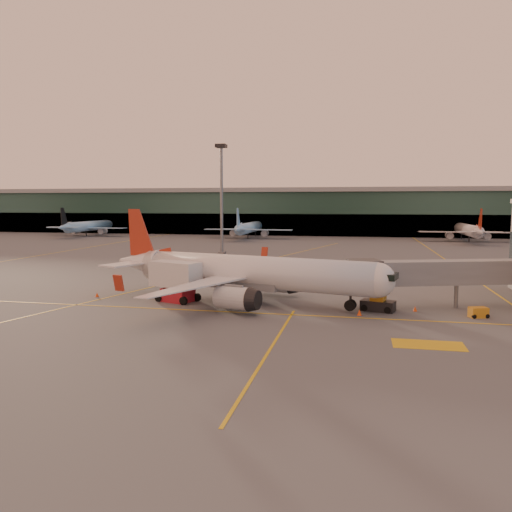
% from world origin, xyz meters
% --- Properties ---
extents(ground, '(600.00, 600.00, 0.00)m').
position_xyz_m(ground, '(0.00, 0.00, 0.00)').
color(ground, '#4C4F54').
rests_on(ground, ground).
extents(taxi_markings, '(100.12, 173.00, 0.01)m').
position_xyz_m(taxi_markings, '(-7.32, 44.49, 0.01)').
color(taxi_markings, gold).
rests_on(taxi_markings, ground).
extents(terminal, '(400.00, 20.00, 17.60)m').
position_xyz_m(terminal, '(0.00, 141.79, 8.76)').
color(terminal, '#19382D').
rests_on(terminal, ground).
extents(mast_west_near, '(2.40, 2.40, 25.60)m').
position_xyz_m(mast_west_near, '(-20.00, 66.00, 14.86)').
color(mast_west_near, slate).
rests_on(mast_west_near, ground).
extents(distant_aircraft_row, '(225.00, 34.00, 13.00)m').
position_xyz_m(distant_aircraft_row, '(-53.75, 118.00, 0.00)').
color(distant_aircraft_row, '#93C8F6').
rests_on(distant_aircraft_row, ground).
extents(main_airplane, '(36.73, 33.46, 11.23)m').
position_xyz_m(main_airplane, '(-1.75, 10.49, 3.65)').
color(main_airplane, silver).
rests_on(main_airplane, ground).
extents(jet_bridge, '(25.74, 10.76, 5.65)m').
position_xyz_m(jet_bridge, '(24.35, 12.99, 3.88)').
color(jet_bridge, slate).
rests_on(jet_bridge, ground).
extents(catering_truck, '(6.87, 4.69, 4.91)m').
position_xyz_m(catering_truck, '(-9.90, 9.46, 2.79)').
color(catering_truck, '#A71724').
rests_on(catering_truck, ground).
extents(gpu_cart, '(2.13, 1.66, 1.09)m').
position_xyz_m(gpu_cart, '(24.51, 7.77, 0.53)').
color(gpu_cart, '#C47C18').
rests_on(gpu_cart, ground).
extents(pushback_tug, '(4.03, 2.85, 1.88)m').
position_xyz_m(pushback_tug, '(14.21, 8.90, 0.76)').
color(pushback_tug, black).
rests_on(pushback_tug, ground).
extents(cone_nose, '(0.45, 0.45, 0.57)m').
position_xyz_m(cone_nose, '(18.28, 9.63, 0.28)').
color(cone_nose, '#FE4A0D').
rests_on(cone_nose, ground).
extents(cone_tail, '(0.45, 0.45, 0.57)m').
position_xyz_m(cone_tail, '(-20.99, 10.18, 0.28)').
color(cone_tail, '#FE4A0D').
rests_on(cone_tail, ground).
extents(cone_wing_left, '(0.50, 0.50, 0.64)m').
position_xyz_m(cone_wing_left, '(-1.71, 26.43, 0.31)').
color(cone_wing_left, '#FE4A0D').
rests_on(cone_wing_left, ground).
extents(cone_fwd, '(0.49, 0.49, 0.63)m').
position_xyz_m(cone_fwd, '(12.20, 6.23, 0.30)').
color(cone_fwd, '#FE4A0D').
rests_on(cone_fwd, ground).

